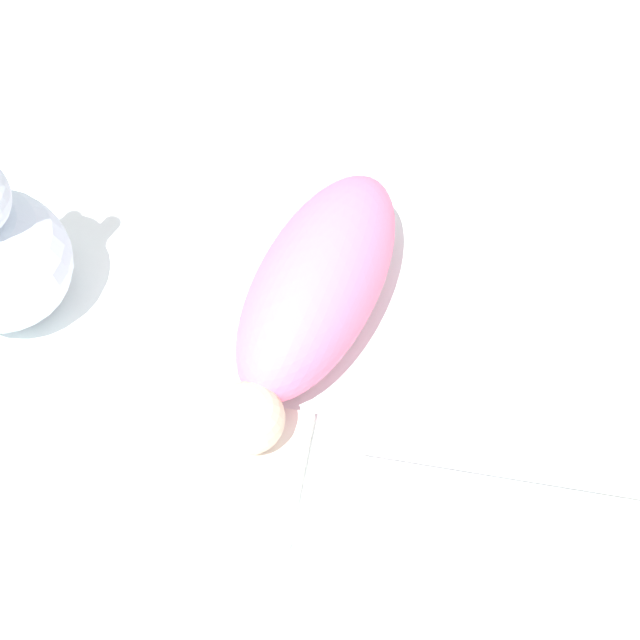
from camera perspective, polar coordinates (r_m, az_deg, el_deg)
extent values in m
plane|color=#B2A893|center=(1.49, 0.07, -5.89)|extent=(12.00, 12.00, 0.00)
cube|color=white|center=(1.41, 0.07, -4.35)|extent=(1.37, 1.05, 0.18)
cube|color=white|center=(1.25, -4.99, -9.73)|extent=(0.17, 0.21, 0.02)
ellipsoid|color=pink|center=(1.30, -0.08, 2.39)|extent=(0.27, 0.44, 0.17)
sphere|color=#DBB293|center=(1.21, -4.62, -6.28)|extent=(0.10, 0.10, 0.10)
cube|color=white|center=(1.16, 10.43, -19.22)|extent=(0.39, 0.36, 0.11)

